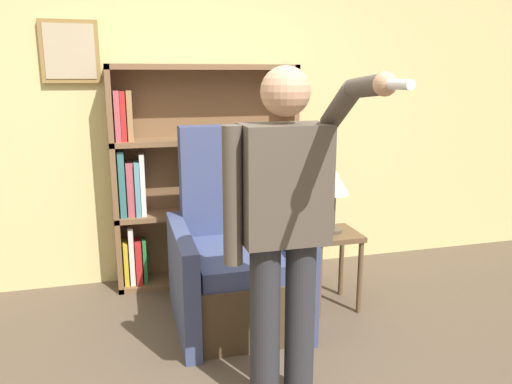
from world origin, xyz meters
name	(u,v)px	position (x,y,z in m)	size (l,w,h in m)	color
wall_back	(183,106)	(-0.01, 2.03, 1.40)	(8.00, 0.11, 2.80)	#DBCC84
bookcase	(191,179)	(0.02, 1.87, 0.84)	(1.44, 0.28, 1.72)	brown
armchair	(234,264)	(0.19, 1.15, 0.38)	(0.82, 0.93, 1.30)	#4C3823
person_standing	(284,223)	(0.22, 0.16, 0.97)	(0.55, 0.78, 1.69)	#2D2D33
side_table	(332,248)	(0.90, 1.13, 0.44)	(0.36, 0.36, 0.56)	brown
table_lamp	(334,184)	(0.90, 1.13, 0.91)	(0.22, 0.22, 0.46)	#4C4233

